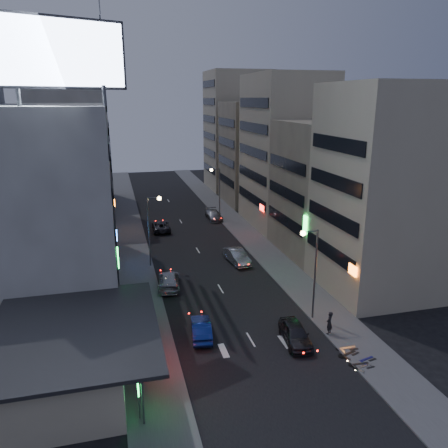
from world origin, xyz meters
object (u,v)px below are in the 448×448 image
object	(u,v)px
parked_car_right_near	(295,334)
scooter_black_a	(368,355)
parked_car_left	(161,226)
person	(329,323)
scooter_black_b	(354,343)
parked_car_right_far	(214,215)
parked_car_right_mid	(237,256)
road_car_blue	(201,328)
scooter_blue	(372,349)
scooter_silver_b	(355,339)
road_car_silver	(169,280)
scooter_silver_a	(371,357)

from	to	relation	value
parked_car_right_near	scooter_black_a	bearing A→B (deg)	-38.09
parked_car_left	person	xyz separation A→B (m)	(9.90, -32.59, 0.35)
parked_car_right_near	scooter_black_b	size ratio (longest dim) A/B	2.38
parked_car_right_far	person	world-z (taller)	person
parked_car_right_mid	parked_car_right_far	bearing A→B (deg)	77.73
road_car_blue	scooter_blue	bearing A→B (deg)	159.89
parked_car_left	scooter_black_a	world-z (taller)	parked_car_left
parked_car_left	road_car_blue	bearing A→B (deg)	91.67
parked_car_right_mid	parked_car_right_far	world-z (taller)	parked_car_right_mid
scooter_black_a	scooter_black_b	xyz separation A→B (m)	(-0.16, 1.63, 0.04)
parked_car_right_mid	scooter_black_a	xyz separation A→B (m)	(3.66, -21.78, -0.14)
parked_car_right_near	person	bearing A→B (deg)	13.84
parked_car_right_mid	parked_car_left	xyz separation A→B (m)	(-7.11, 15.14, -0.09)
parked_car_right_mid	parked_car_right_far	distance (m)	19.37
parked_car_right_far	scooter_black_b	xyz separation A→B (m)	(1.76, -39.43, -0.02)
road_car_blue	scooter_silver_b	distance (m)	12.09
road_car_silver	scooter_silver_a	bearing A→B (deg)	133.79
parked_car_right_near	road_car_silver	xyz separation A→B (m)	(-8.25, 12.98, -0.02)
scooter_black_b	scooter_silver_b	distance (m)	0.64
road_car_blue	scooter_black_a	distance (m)	12.85
road_car_silver	scooter_silver_b	world-z (taller)	road_car_silver
person	scooter_blue	distance (m)	4.07
parked_car_right_mid	scooter_black_b	world-z (taller)	parked_car_right_mid
road_car_blue	scooter_silver_a	distance (m)	13.04
parked_car_left	road_car_silver	xyz separation A→B (m)	(-1.48, -20.03, 0.04)
road_car_blue	scooter_silver_a	world-z (taller)	road_car_blue
parked_car_right_near	scooter_silver_b	xyz separation A→B (m)	(4.23, -1.77, -0.07)
scooter_black_b	scooter_silver_b	size ratio (longest dim) A/B	1.00
road_car_blue	person	world-z (taller)	person
scooter_silver_a	scooter_blue	bearing A→B (deg)	-45.07
parked_car_right_near	parked_car_left	bearing A→B (deg)	107.88
parked_car_right_near	parked_car_left	distance (m)	33.69
parked_car_right_mid	scooter_black_a	bearing A→B (deg)	-87.60
scooter_silver_b	scooter_black_b	bearing A→B (deg)	142.28
parked_car_right_mid	road_car_silver	distance (m)	9.88
scooter_blue	scooter_silver_b	world-z (taller)	scooter_silver_b
road_car_silver	scooter_silver_b	bearing A→B (deg)	138.31
parked_car_left	scooter_black_a	xyz separation A→B (m)	(10.76, -36.92, -0.05)
person	scooter_blue	bearing A→B (deg)	73.75
scooter_blue	road_car_silver	bearing A→B (deg)	24.48
parked_car_left	scooter_silver_b	bearing A→B (deg)	109.62
road_car_blue	scooter_black_a	bearing A→B (deg)	156.10
scooter_silver_a	road_car_silver	bearing A→B (deg)	27.37
road_car_silver	person	distance (m)	16.95
road_car_silver	scooter_black_a	size ratio (longest dim) A/B	2.91
parked_car_right_near	scooter_silver_b	bearing A→B (deg)	-16.45
parked_car_right_mid	scooter_silver_a	size ratio (longest dim) A/B	2.75
person	scooter_black_a	world-z (taller)	person
scooter_black_b	scooter_silver_b	xyz separation A→B (m)	(0.39, 0.51, 0.00)
parked_car_left	scooter_blue	xyz separation A→B (m)	(11.46, -36.33, -0.04)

